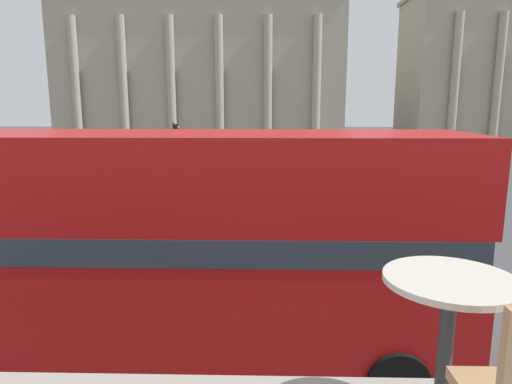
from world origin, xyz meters
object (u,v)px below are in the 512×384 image
(plaza_building_left, at_px, (205,74))
(pedestrian_olive, at_px, (131,170))
(cafe_dining_table, at_px, (448,318))
(traffic_light_far, at_px, (175,142))
(traffic_light_mid, at_px, (404,160))
(double_decker_bus, at_px, (168,242))
(traffic_light_near, at_px, (205,187))
(pedestrian_red, at_px, (323,173))

(plaza_building_left, bearing_deg, pedestrian_olive, -90.55)
(cafe_dining_table, xyz_separation_m, pedestrian_olive, (-8.86, 24.49, -2.82))
(cafe_dining_table, distance_m, traffic_light_far, 28.27)
(traffic_light_mid, bearing_deg, plaza_building_left, 111.12)
(cafe_dining_table, bearing_deg, double_decker_bus, 114.06)
(double_decker_bus, bearing_deg, traffic_light_near, 88.96)
(double_decker_bus, relative_size, plaza_building_left, 0.32)
(traffic_light_far, relative_size, pedestrian_olive, 2.07)
(pedestrian_red, bearing_deg, traffic_light_mid, -18.90)
(plaza_building_left, xyz_separation_m, traffic_light_mid, (13.99, -36.23, -6.18))
(double_decker_bus, bearing_deg, pedestrian_olive, 107.11)
(traffic_light_far, bearing_deg, cafe_dining_table, -76.07)
(double_decker_bus, relative_size, cafe_dining_table, 14.37)
(plaza_building_left, bearing_deg, double_decker_bus, -83.11)
(pedestrian_red, bearing_deg, pedestrian_olive, -137.51)
(traffic_light_mid, xyz_separation_m, pedestrian_olive, (-14.29, 5.48, -1.27))
(pedestrian_red, bearing_deg, plaza_building_left, 152.08)
(pedestrian_olive, bearing_deg, plaza_building_left, -60.34)
(traffic_light_mid, xyz_separation_m, traffic_light_far, (-12.22, 8.40, 0.11))
(traffic_light_near, xyz_separation_m, pedestrian_olive, (-6.23, 13.57, -1.46))
(traffic_light_near, height_order, traffic_light_mid, traffic_light_near)
(pedestrian_olive, distance_m, pedestrian_red, 11.28)
(double_decker_bus, xyz_separation_m, traffic_light_near, (-0.04, 5.11, 0.08))
(cafe_dining_table, height_order, pedestrian_olive, cafe_dining_table)
(double_decker_bus, relative_size, pedestrian_red, 6.61)
(cafe_dining_table, height_order, pedestrian_red, cafe_dining_table)
(plaza_building_left, relative_size, pedestrian_olive, 18.51)
(cafe_dining_table, bearing_deg, pedestrian_red, 84.38)
(pedestrian_olive, bearing_deg, traffic_light_far, -95.15)
(traffic_light_mid, bearing_deg, traffic_light_far, 145.51)
(traffic_light_mid, xyz_separation_m, pedestrian_red, (-3.01, 5.50, -1.40))
(cafe_dining_table, relative_size, pedestrian_red, 0.46)
(double_decker_bus, height_order, cafe_dining_table, double_decker_bus)
(traffic_light_mid, height_order, traffic_light_far, traffic_light_far)
(cafe_dining_table, distance_m, pedestrian_red, 24.80)
(cafe_dining_table, distance_m, traffic_light_near, 11.32)
(double_decker_bus, xyz_separation_m, traffic_light_mid, (8.02, 13.19, -0.10))
(cafe_dining_table, xyz_separation_m, traffic_light_near, (-2.63, 10.92, -1.36))
(plaza_building_left, bearing_deg, cafe_dining_table, -81.18)
(double_decker_bus, distance_m, traffic_light_mid, 15.44)
(traffic_light_mid, height_order, pedestrian_red, traffic_light_mid)
(double_decker_bus, height_order, pedestrian_olive, double_decker_bus)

